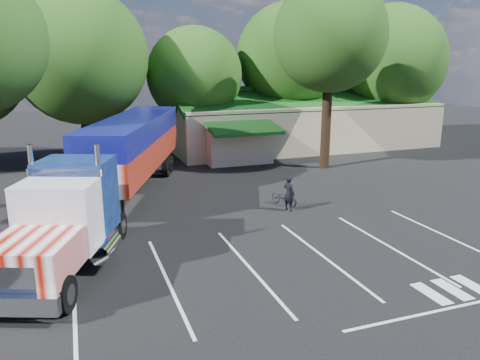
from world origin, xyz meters
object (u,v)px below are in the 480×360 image
object	(u,v)px
woman	(289,193)
semi_truck	(121,158)
bicycle	(284,197)
silver_sedan	(237,150)

from	to	relation	value
woman	semi_truck	bearing A→B (deg)	40.09
semi_truck	woman	size ratio (longest dim) A/B	11.56
semi_truck	woman	xyz separation A→B (m)	(8.14, -3.92, -1.71)
semi_truck	woman	distance (m)	9.20
bicycle	silver_sedan	xyz separation A→B (m)	(1.85, 13.00, 0.20)
semi_truck	silver_sedan	xyz separation A→B (m)	(10.19, 10.08, -2.01)
woman	bicycle	size ratio (longest dim) A/B	1.09
woman	bicycle	distance (m)	1.13
woman	silver_sedan	world-z (taller)	woman
woman	silver_sedan	xyz separation A→B (m)	(2.05, 14.00, -0.29)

